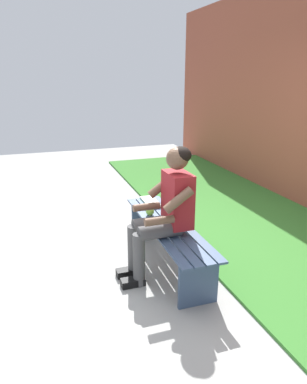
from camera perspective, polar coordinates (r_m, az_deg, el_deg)
ground_plane at (r=4.50m, az=-14.97°, el=-6.75°), size 10.00×7.00×0.04m
grass_strip at (r=4.43m, az=21.04°, el=-7.32°), size 9.00×2.34×0.03m
bench_near at (r=3.56m, az=2.30°, el=-6.70°), size 1.69×0.40×0.44m
person_seated at (r=3.24m, az=1.88°, el=-2.66°), size 0.50×0.69×1.24m
apple at (r=3.72m, az=-0.57°, el=-3.13°), size 0.09×0.09×0.09m
book_open at (r=4.07m, az=-0.39°, el=-1.67°), size 0.41×0.16×0.02m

